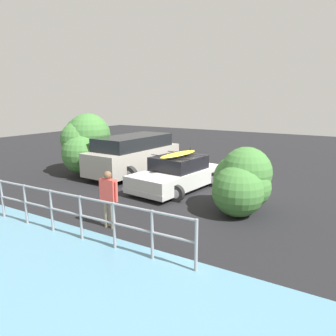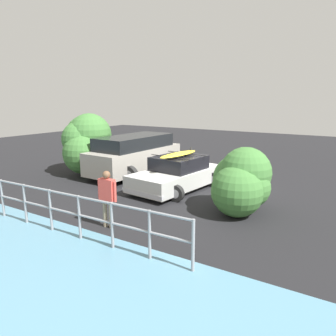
{
  "view_description": "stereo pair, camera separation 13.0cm",
  "coord_description": "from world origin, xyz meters",
  "px_view_note": "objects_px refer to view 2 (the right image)",
  "views": [
    {
      "loc": [
        -6.02,
        11.23,
        3.46
      ],
      "look_at": [
        0.14,
        1.32,
        0.95
      ],
      "focal_mm": 35.0,
      "sensor_mm": 36.0,
      "label": 1
    },
    {
      "loc": [
        -6.13,
        11.16,
        3.46
      ],
      "look_at": [
        0.14,
        1.32,
        0.95
      ],
      "focal_mm": 35.0,
      "sensor_mm": 36.0,
      "label": 2
    }
  ],
  "objects_px": {
    "suv_car": "(135,154)",
    "bush_near_left": "(242,182)",
    "person_bystander": "(107,194)",
    "bush_near_right": "(87,139)",
    "sedan_car": "(177,174)"
  },
  "relations": [
    {
      "from": "suv_car",
      "to": "bush_near_right",
      "type": "distance_m",
      "value": 2.38
    },
    {
      "from": "sedan_car",
      "to": "person_bystander",
      "type": "bearing_deg",
      "value": 95.14
    },
    {
      "from": "suv_car",
      "to": "bush_near_left",
      "type": "relative_size",
      "value": 2.03
    },
    {
      "from": "suv_car",
      "to": "sedan_car",
      "type": "bearing_deg",
      "value": 159.44
    },
    {
      "from": "suv_car",
      "to": "person_bystander",
      "type": "bearing_deg",
      "value": 121.43
    },
    {
      "from": "bush_near_left",
      "to": "bush_near_right",
      "type": "bearing_deg",
      "value": -8.87
    },
    {
      "from": "person_bystander",
      "to": "bush_near_right",
      "type": "xyz_separation_m",
      "value": [
        5.4,
        -4.49,
        0.63
      ]
    },
    {
      "from": "sedan_car",
      "to": "bush_near_left",
      "type": "relative_size",
      "value": 1.67
    },
    {
      "from": "person_bystander",
      "to": "suv_car",
      "type": "bearing_deg",
      "value": -58.57
    },
    {
      "from": "bush_near_left",
      "to": "suv_car",
      "type": "bearing_deg",
      "value": -19.93
    },
    {
      "from": "sedan_car",
      "to": "suv_car",
      "type": "height_order",
      "value": "suv_car"
    },
    {
      "from": "person_bystander",
      "to": "bush_near_right",
      "type": "relative_size",
      "value": 0.55
    },
    {
      "from": "sedan_car",
      "to": "suv_car",
      "type": "bearing_deg",
      "value": -20.56
    },
    {
      "from": "sedan_car",
      "to": "suv_car",
      "type": "xyz_separation_m",
      "value": [
        2.89,
        -1.08,
        0.33
      ]
    },
    {
      "from": "sedan_car",
      "to": "bush_near_left",
      "type": "height_order",
      "value": "bush_near_left"
    }
  ]
}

